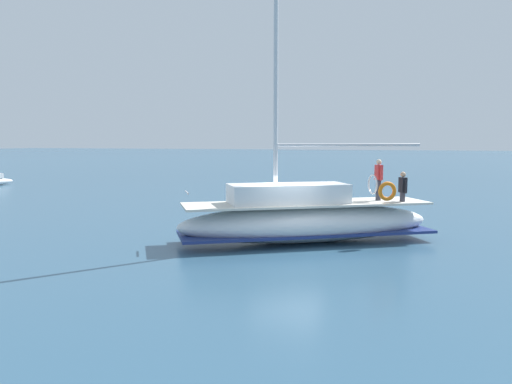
{
  "coord_description": "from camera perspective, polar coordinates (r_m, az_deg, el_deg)",
  "views": [
    {
      "loc": [
        -17.74,
        -5.35,
        3.75
      ],
      "look_at": [
        0.84,
        1.55,
        1.8
      ],
      "focal_mm": 36.54,
      "sensor_mm": 36.0,
      "label": 1
    }
  ],
  "objects": [
    {
      "name": "main_sailboat",
      "position": [
        19.4,
        5.34,
        -2.84
      ],
      "size": [
        7.33,
        9.32,
        12.3
      ],
      "color": "silver",
      "rests_on": "ground"
    },
    {
      "name": "ground_plane",
      "position": [
        18.91,
        3.54,
        -5.83
      ],
      "size": [
        400.0,
        400.0,
        0.0
      ],
      "primitive_type": "plane",
      "color": "#2D516B"
    }
  ]
}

